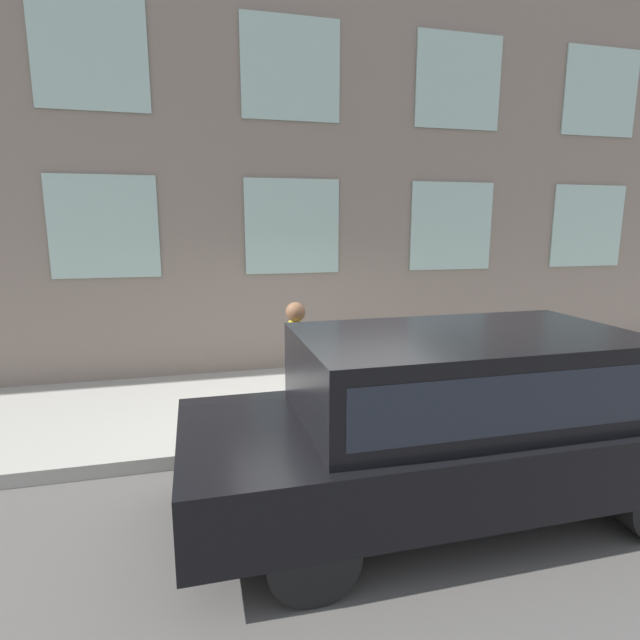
# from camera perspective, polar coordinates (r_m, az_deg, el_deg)

# --- Properties ---
(ground_plane) EXTENTS (80.00, 80.00, 0.00)m
(ground_plane) POSITION_cam_1_polar(r_m,az_deg,el_deg) (6.09, 2.76, -14.70)
(ground_plane) COLOR #514F4C
(sidewalk) EXTENTS (3.03, 60.00, 0.16)m
(sidewalk) POSITION_cam_1_polar(r_m,az_deg,el_deg) (7.40, -0.69, -9.20)
(sidewalk) COLOR #9E9B93
(sidewalk) RESTS_ON ground_plane
(building_facade) EXTENTS (0.33, 40.00, 8.91)m
(building_facade) POSITION_cam_1_polar(r_m,az_deg,el_deg) (8.77, -3.52, 22.97)
(building_facade) COLOR gray
(building_facade) RESTS_ON ground_plane
(fire_hydrant) EXTENTS (0.29, 0.42, 0.84)m
(fire_hydrant) POSITION_cam_1_polar(r_m,az_deg,el_deg) (6.35, 2.74, -7.78)
(fire_hydrant) COLOR gold
(fire_hydrant) RESTS_ON sidewalk
(person) EXTENTS (0.37, 0.24, 1.53)m
(person) POSITION_cam_1_polar(r_m,az_deg,el_deg) (6.22, -2.78, -3.49)
(person) COLOR #726651
(person) RESTS_ON sidewalk
(parked_truck_black_near) EXTENTS (1.90, 4.82, 1.68)m
(parked_truck_black_near) POSITION_cam_1_polar(r_m,az_deg,el_deg) (4.80, 15.29, -9.82)
(parked_truck_black_near) COLOR black
(parked_truck_black_near) RESTS_ON ground_plane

